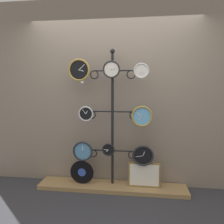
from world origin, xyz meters
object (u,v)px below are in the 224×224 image
(picture_frame, at_px, (144,175))
(display_stand, at_px, (112,145))
(clock_top_center, at_px, (111,69))
(clock_middle_left, at_px, (86,114))
(clock_middle_right, at_px, (142,116))
(clock_top_left, at_px, (79,70))
(clock_bottom_right, at_px, (143,156))
(clock_top_right, at_px, (141,71))
(clock_bottom_left, at_px, (83,151))
(clock_bottom_center, at_px, (108,150))
(vinyl_record, at_px, (82,172))

(picture_frame, bearing_deg, display_stand, 172.51)
(clock_top_center, bearing_deg, clock_middle_left, 179.47)
(display_stand, relative_size, clock_middle_right, 6.95)
(clock_top_center, bearing_deg, clock_top_left, 178.67)
(clock_bottom_right, bearing_deg, picture_frame, 52.19)
(clock_top_left, bearing_deg, display_stand, 12.63)
(clock_top_left, height_order, picture_frame, clock_top_left)
(clock_top_right, relative_size, clock_bottom_left, 0.70)
(clock_bottom_center, bearing_deg, clock_top_right, -0.68)
(clock_top_center, distance_m, clock_top_right, 0.41)
(clock_bottom_center, bearing_deg, clock_bottom_right, 1.18)
(clock_middle_left, bearing_deg, picture_frame, 3.27)
(clock_top_center, distance_m, clock_middle_right, 0.78)
(display_stand, height_order, picture_frame, display_stand)
(clock_middle_left, bearing_deg, display_stand, 16.66)
(clock_middle_right, relative_size, clock_bottom_left, 0.98)
(clock_middle_left, height_order, picture_frame, clock_middle_left)
(clock_middle_right, distance_m, picture_frame, 0.87)
(clock_bottom_left, distance_m, vinyl_record, 0.34)
(clock_middle_left, relative_size, clock_bottom_center, 1.15)
(vinyl_record, bearing_deg, picture_frame, 0.95)
(vinyl_record, bearing_deg, clock_bottom_left, -41.17)
(clock_middle_right, height_order, clock_bottom_center, clock_middle_right)
(clock_bottom_left, xyz_separation_m, clock_bottom_right, (0.88, 0.01, -0.03))
(clock_middle_right, height_order, clock_bottom_right, clock_middle_right)
(clock_top_left, relative_size, clock_middle_right, 1.07)
(clock_bottom_center, bearing_deg, clock_middle_right, 1.04)
(clock_top_left, distance_m, clock_bottom_left, 1.18)
(clock_bottom_center, height_order, picture_frame, clock_bottom_center)
(clock_top_left, relative_size, clock_middle_left, 1.45)
(clock_bottom_right, bearing_deg, display_stand, 168.61)
(clock_top_right, xyz_separation_m, clock_bottom_right, (0.04, 0.02, -1.19))
(clock_top_left, height_order, vinyl_record, clock_top_left)
(clock_bottom_right, xyz_separation_m, vinyl_record, (-0.90, 0.01, -0.30))
(clock_bottom_center, relative_size, vinyl_record, 0.53)
(clock_bottom_left, bearing_deg, clock_bottom_right, 0.54)
(display_stand, height_order, clock_bottom_center, display_stand)
(clock_top_center, bearing_deg, clock_bottom_left, 178.03)
(clock_top_center, xyz_separation_m, clock_bottom_left, (-0.43, 0.01, -1.18))
(clock_top_right, xyz_separation_m, picture_frame, (0.07, 0.04, -1.49))
(vinyl_record, xyz_separation_m, picture_frame, (0.93, 0.02, 0.00))
(clock_top_left, height_order, clock_top_center, clock_top_left)
(clock_middle_right, xyz_separation_m, clock_bottom_left, (-0.86, -0.01, -0.53))
(clock_middle_right, bearing_deg, clock_middle_left, -178.71)
(display_stand, relative_size, clock_top_left, 6.50)
(picture_frame, bearing_deg, clock_bottom_center, -175.72)
(clock_top_center, relative_size, vinyl_record, 0.67)
(clock_bottom_left, distance_m, clock_bottom_right, 0.88)
(clock_top_left, distance_m, clock_middle_right, 1.10)
(clock_middle_right, xyz_separation_m, clock_bottom_center, (-0.47, -0.01, -0.49))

